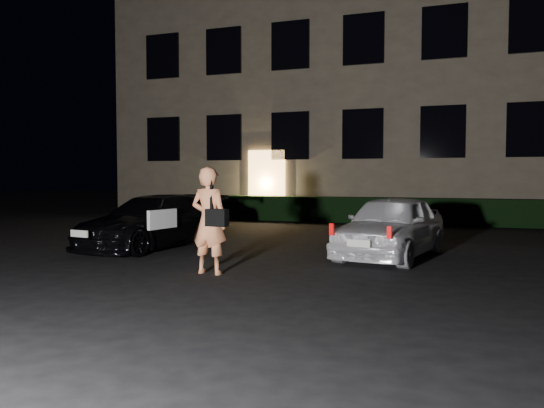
% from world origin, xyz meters
% --- Properties ---
extents(ground, '(80.00, 80.00, 0.00)m').
position_xyz_m(ground, '(0.00, 0.00, 0.00)').
color(ground, black).
rests_on(ground, ground).
extents(building, '(20.00, 8.11, 12.00)m').
position_xyz_m(building, '(-0.00, 14.99, 6.00)').
color(building, brown).
rests_on(building, ground).
extents(hedge, '(15.00, 0.70, 0.85)m').
position_xyz_m(hedge, '(0.00, 10.50, 0.42)').
color(hedge, black).
rests_on(hedge, ground).
extents(sedan, '(2.18, 4.13, 1.14)m').
position_xyz_m(sedan, '(-3.12, 2.73, 0.57)').
color(sedan, black).
rests_on(sedan, ground).
extents(hatch, '(2.05, 3.73, 1.20)m').
position_xyz_m(hatch, '(1.94, 3.06, 0.60)').
color(hatch, white).
rests_on(hatch, ground).
extents(man, '(0.70, 0.45, 1.70)m').
position_xyz_m(man, '(-0.57, 0.31, 0.85)').
color(man, '#FD945E').
rests_on(man, ground).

